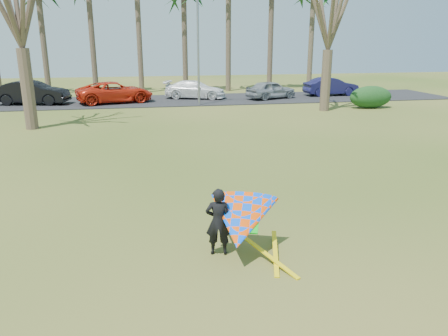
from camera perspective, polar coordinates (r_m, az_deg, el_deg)
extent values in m
plane|color=#244B10|center=(10.93, 2.01, -8.47)|extent=(100.00, 100.00, 0.00)
cube|color=black|center=(35.03, -7.23, 8.76)|extent=(46.00, 7.00, 0.06)
cylinder|color=#4E3F2F|center=(41.39, -22.52, 15.05)|extent=(0.48, 0.48, 9.00)
cylinder|color=#453829|center=(40.83, -16.87, 16.06)|extent=(0.48, 0.48, 9.70)
cylinder|color=#493A2C|center=(40.66, -11.05, 16.94)|extent=(0.48, 0.48, 10.40)
cylinder|color=#49382B|center=(40.88, -5.16, 16.17)|extent=(0.48, 0.48, 9.00)
cylinder|color=brown|center=(41.49, 0.58, 16.72)|extent=(0.48, 0.48, 9.70)
cylinder|color=#453629|center=(42.47, 6.12, 17.10)|extent=(0.48, 0.48, 10.40)
cylinder|color=brown|center=(43.79, 11.31, 15.94)|extent=(0.48, 0.48, 9.00)
cylinder|color=#503D30|center=(25.44, -24.27, 9.34)|extent=(0.64, 0.64, 4.20)
cylinder|color=brown|center=(30.36, 13.17, 11.04)|extent=(0.64, 0.64, 3.99)
cylinder|color=gray|center=(31.95, -3.39, 15.28)|extent=(0.16, 0.16, 8.00)
ellipsoid|color=#153B17|center=(32.52, 18.60, 8.78)|extent=(3.09, 1.40, 1.54)
imported|color=black|center=(35.21, -23.76, 9.01)|extent=(5.41, 2.72, 1.70)
imported|color=red|center=(34.19, -14.06, 9.59)|extent=(6.11, 4.03, 1.56)
imported|color=white|center=(35.75, -3.78, 10.19)|extent=(5.25, 3.43, 1.41)
imported|color=gray|center=(35.71, 6.14, 10.14)|extent=(4.53, 3.14, 1.43)
imported|color=#181747|center=(38.74, 13.81, 10.31)|extent=(4.62, 1.77, 1.50)
imported|color=black|center=(9.62, -0.76, -7.03)|extent=(0.62, 0.46, 1.53)
cone|color=#054FF7|center=(9.44, 2.22, -6.95)|extent=(2.13, 2.39, 2.02)
cube|color=#0CBF19|center=(9.42, 3.04, -7.36)|extent=(0.62, 0.60, 0.24)
cube|color=yellow|center=(9.64, 5.90, -12.05)|extent=(0.85, 1.66, 0.28)
cube|color=yellow|center=(9.86, 6.70, -11.38)|extent=(0.56, 1.76, 0.22)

